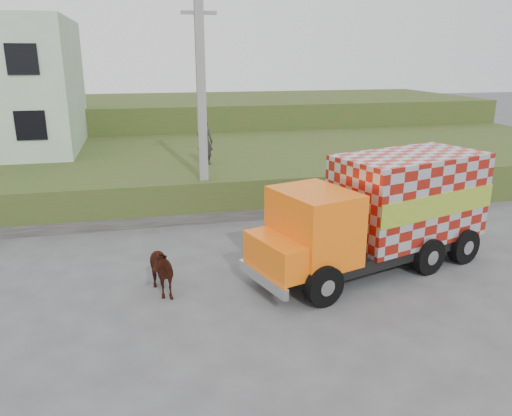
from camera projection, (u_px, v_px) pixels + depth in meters
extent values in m
plane|color=#474749|center=(260.00, 264.00, 14.58)|extent=(120.00, 120.00, 0.00)
cube|color=#2A511B|center=(211.00, 167.00, 23.67)|extent=(40.00, 12.00, 1.50)
cube|color=#2A511B|center=(186.00, 121.00, 34.62)|extent=(40.00, 12.00, 3.00)
cube|color=#595651|center=(179.00, 219.00, 18.00)|extent=(16.00, 0.50, 0.40)
cube|color=gray|center=(202.00, 110.00, 17.47)|extent=(0.30, 0.30, 8.00)
cube|color=gray|center=(199.00, 13.00, 16.53)|extent=(1.20, 0.12, 0.12)
cube|color=black|center=(376.00, 247.00, 14.23)|extent=(6.69, 3.87, 0.33)
cube|color=orange|center=(314.00, 226.00, 12.83)|extent=(2.25, 2.56, 1.87)
cube|color=orange|center=(278.00, 254.00, 12.47)|extent=(1.48, 2.16, 0.84)
cube|color=silver|center=(408.00, 196.00, 14.37)|extent=(4.78, 3.43, 2.43)
cube|color=yellow|center=(440.00, 206.00, 13.43)|extent=(4.12, 1.32, 0.66)
cube|color=yellow|center=(380.00, 187.00, 15.32)|extent=(4.12, 1.32, 0.66)
cube|color=silver|center=(262.00, 279.00, 12.41)|extent=(0.78, 2.10, 0.28)
cylinder|color=black|center=(323.00, 286.00, 12.05)|extent=(1.08, 0.62, 1.03)
cylinder|color=black|center=(275.00, 256.00, 13.82)|extent=(1.08, 0.62, 1.03)
cylinder|color=black|center=(428.00, 256.00, 13.82)|extent=(1.08, 0.62, 1.03)
cylinder|color=black|center=(374.00, 233.00, 15.60)|extent=(1.08, 0.62, 1.03)
cylinder|color=black|center=(464.00, 246.00, 14.55)|extent=(1.08, 0.62, 1.03)
cylinder|color=black|center=(408.00, 225.00, 16.32)|extent=(1.08, 0.62, 1.03)
imported|color=#38160E|center=(157.00, 269.00, 12.60)|extent=(1.14, 1.70, 1.32)
imported|color=#2E2C29|center=(205.00, 142.00, 20.53)|extent=(0.79, 0.66, 1.86)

